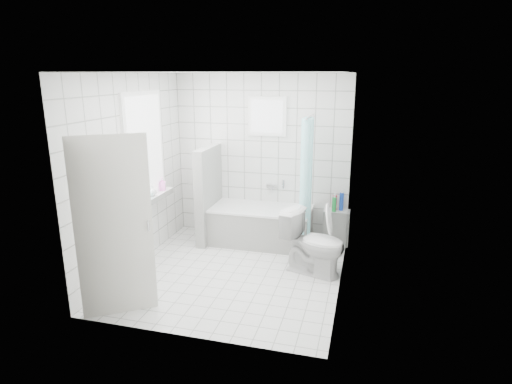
# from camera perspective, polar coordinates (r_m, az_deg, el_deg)

# --- Properties ---
(ground) EXTENTS (3.00, 3.00, 0.00)m
(ground) POSITION_cam_1_polar(r_m,az_deg,el_deg) (5.86, -2.99, -10.69)
(ground) COLOR white
(ground) RESTS_ON ground
(ceiling) EXTENTS (3.00, 3.00, 0.00)m
(ceiling) POSITION_cam_1_polar(r_m,az_deg,el_deg) (5.26, -3.40, 15.64)
(ceiling) COLOR white
(ceiling) RESTS_ON ground
(wall_back) EXTENTS (2.80, 0.02, 2.60)m
(wall_back) POSITION_cam_1_polar(r_m,az_deg,el_deg) (6.82, 0.70, 4.64)
(wall_back) COLOR white
(wall_back) RESTS_ON ground
(wall_front) EXTENTS (2.80, 0.02, 2.60)m
(wall_front) POSITION_cam_1_polar(r_m,az_deg,el_deg) (4.07, -9.68, -3.12)
(wall_front) COLOR white
(wall_front) RESTS_ON ground
(wall_left) EXTENTS (0.02, 3.00, 2.60)m
(wall_left) POSITION_cam_1_polar(r_m,az_deg,el_deg) (5.99, -16.05, 2.50)
(wall_left) COLOR white
(wall_left) RESTS_ON ground
(wall_right) EXTENTS (0.02, 3.00, 2.60)m
(wall_right) POSITION_cam_1_polar(r_m,az_deg,el_deg) (5.17, 11.76, 0.78)
(wall_right) COLOR white
(wall_right) RESTS_ON ground
(window_left) EXTENTS (0.01, 0.90, 1.40)m
(window_left) POSITION_cam_1_polar(r_m,az_deg,el_deg) (6.16, -14.48, 5.81)
(window_left) COLOR white
(window_left) RESTS_ON wall_left
(window_back) EXTENTS (0.50, 0.01, 0.50)m
(window_back) POSITION_cam_1_polar(r_m,az_deg,el_deg) (6.67, 1.47, 10.03)
(window_back) COLOR white
(window_back) RESTS_ON wall_back
(window_sill) EXTENTS (0.18, 1.02, 0.08)m
(window_sill) POSITION_cam_1_polar(r_m,az_deg,el_deg) (6.30, -13.68, -0.83)
(window_sill) COLOR white
(window_sill) RESTS_ON wall_left
(door) EXTENTS (0.68, 0.49, 2.00)m
(door) POSITION_cam_1_polar(r_m,az_deg,el_deg) (4.80, -18.39, -4.59)
(door) COLOR silver
(door) RESTS_ON ground
(bathtub) EXTENTS (1.55, 0.77, 0.58)m
(bathtub) POSITION_cam_1_polar(r_m,az_deg,el_deg) (6.72, 0.68, -4.47)
(bathtub) COLOR white
(bathtub) RESTS_ON ground
(partition_wall) EXTENTS (0.15, 0.85, 1.50)m
(partition_wall) POSITION_cam_1_polar(r_m,az_deg,el_deg) (6.78, -6.32, -0.31)
(partition_wall) COLOR white
(partition_wall) RESTS_ON ground
(tiled_ledge) EXTENTS (0.40, 0.24, 0.55)m
(tiled_ledge) POSITION_cam_1_polar(r_m,az_deg,el_deg) (6.80, 10.63, -4.65)
(tiled_ledge) COLOR white
(tiled_ledge) RESTS_ON ground
(toilet) EXTENTS (0.94, 0.70, 0.85)m
(toilet) POSITION_cam_1_polar(r_m,az_deg,el_deg) (5.74, 7.75, -6.72)
(toilet) COLOR white
(toilet) RESTS_ON ground
(curtain_rod) EXTENTS (0.02, 0.80, 0.02)m
(curtain_rod) POSITION_cam_1_polar(r_m,az_deg,el_deg) (6.18, 7.22, 9.95)
(curtain_rod) COLOR silver
(curtain_rod) RESTS_ON wall_back
(shower_curtain) EXTENTS (0.14, 0.48, 1.78)m
(shower_curtain) POSITION_cam_1_polar(r_m,az_deg,el_deg) (6.21, 6.77, 1.55)
(shower_curtain) COLOR #4FE8E9
(shower_curtain) RESTS_ON curtain_rod
(tub_faucet) EXTENTS (0.18, 0.06, 0.06)m
(tub_faucet) POSITION_cam_1_polar(r_m,az_deg,el_deg) (6.84, 2.20, 0.80)
(tub_faucet) COLOR silver
(tub_faucet) RESTS_ON wall_back
(sill_bottles) EXTENTS (0.12, 0.81, 0.27)m
(sill_bottles) POSITION_cam_1_polar(r_m,az_deg,el_deg) (6.18, -14.10, 0.20)
(sill_bottles) COLOR white
(sill_bottles) RESTS_ON window_sill
(ledge_bottles) EXTENTS (0.17, 0.16, 0.28)m
(ledge_bottles) POSITION_cam_1_polar(r_m,az_deg,el_deg) (6.68, 10.75, -1.41)
(ledge_bottles) COLOR red
(ledge_bottles) RESTS_ON tiled_ledge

